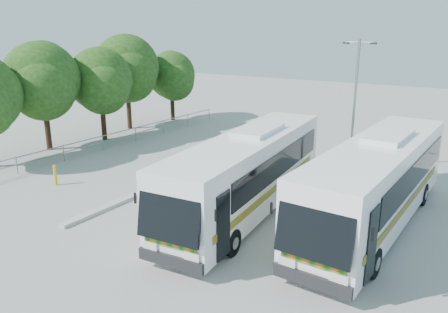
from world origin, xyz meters
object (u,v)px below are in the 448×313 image
Objects in this scene: tree_far_e at (172,75)px; coach_adjacent at (377,181)px; tree_far_b at (43,80)px; tree_far_c at (101,80)px; tree_far_d at (127,67)px; coach_main at (248,171)px; lamppost at (355,100)px; bollard at (55,175)px.

tree_far_e is 0.48× the size of coach_adjacent.
coach_adjacent is at bearing -0.29° from tree_far_b.
tree_far_e is (-0.51, 8.20, -0.37)m from tree_far_c.
tree_far_d reaches higher than tree_far_b.
tree_far_d reaches higher than coach_adjacent.
coach_main is (15.62, -13.75, -2.07)m from tree_far_e.
tree_far_b is 0.57× the size of coach_main.
coach_adjacent is (4.92, 1.54, 0.05)m from coach_main.
tree_far_e reaches higher than coach_adjacent.
lamppost reaches higher than tree_far_b.
tree_far_b is at bearing -159.67° from lamppost.
coach_main is (16.01, -1.65, -2.75)m from tree_far_b.
tree_far_c is (0.89, 3.90, -0.31)m from tree_far_b.
coach_adjacent is 7.52m from lamppost.
bollard is (6.51, -11.72, -4.29)m from tree_far_d.
coach_main is at bearing -161.11° from coach_adjacent.
bollard is at bearing -33.56° from tree_far_b.
coach_adjacent is 1.73× the size of lamppost.
tree_far_c is 16.29m from coach_main.
tree_far_c is at bearing 153.95° from coach_main.
tree_far_d is 1.24× the size of tree_far_e.
tree_far_c is 8.22m from tree_far_e.
tree_far_e is 17.56m from bollard.
tree_far_b is 0.98× the size of lamppost.
lamppost is at bearing -3.70° from tree_far_d.
tree_far_e is (0.68, 4.50, -0.93)m from tree_far_d.
tree_far_b is 0.57× the size of coach_adjacent.
bollard is (6.22, -4.12, -4.05)m from tree_far_b.
tree_far_b is at bearing -102.91° from tree_far_c.
tree_far_b is 16.33m from coach_main.
lamppost is 6.83× the size of bollard.
tree_far_d is 0.60× the size of coach_main.
tree_far_d is 14.08m from bollard.
bollard is (-9.80, -2.48, -1.29)m from coach_main.
tree_far_c is 10.33m from bollard.
tree_far_d is 18.98m from coach_main.
coach_main is 8.55m from lamppost.
coach_adjacent is at bearing -19.96° from tree_far_d.
coach_main is at bearing -41.34° from tree_far_e.
tree_far_c is at bearing 77.09° from tree_far_b.
lamppost is at bearing 116.83° from coach_adjacent.
coach_adjacent is (21.22, -7.71, -2.95)m from tree_far_d.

